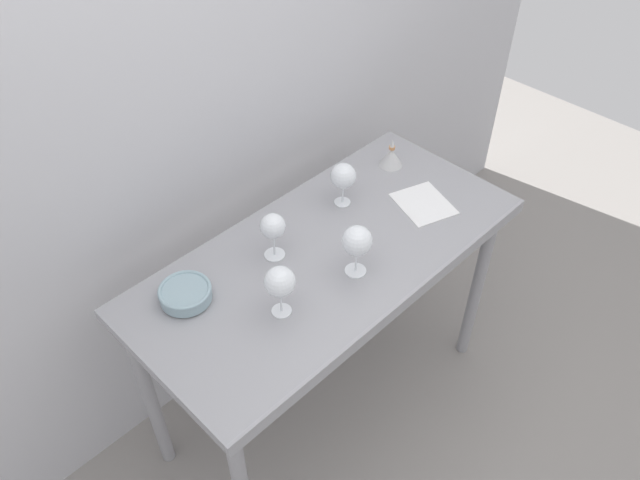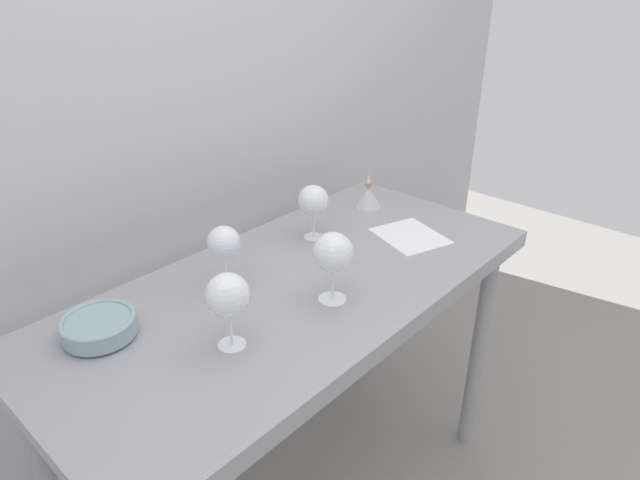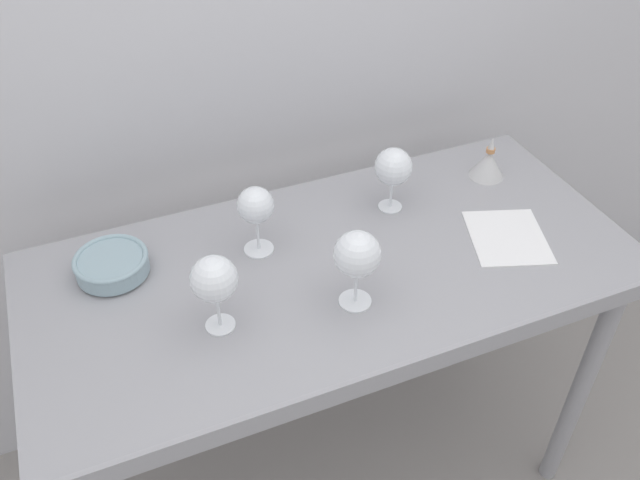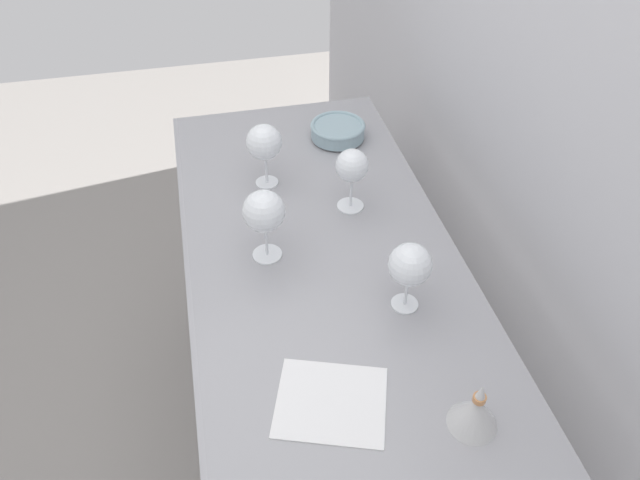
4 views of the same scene
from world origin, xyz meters
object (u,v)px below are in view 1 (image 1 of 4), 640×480
at_px(wine_glass_near_center, 357,242).
at_px(decanter_funnel, 391,157).
at_px(wine_glass_near_left, 280,283).
at_px(tasting_sheet_upper, 424,204).
at_px(tasting_bowl, 185,294).
at_px(wine_glass_far_left, 273,227).
at_px(wine_glass_far_right, 343,177).

distance_m(wine_glass_near_center, decanter_funnel, 0.61).
xyz_separation_m(wine_glass_near_left, tasting_sheet_upper, (0.72, 0.01, -0.13)).
xyz_separation_m(wine_glass_near_left, tasting_bowl, (-0.18, 0.25, -0.10)).
bearing_deg(wine_glass_near_left, wine_glass_far_left, 52.89).
bearing_deg(wine_glass_near_left, decanter_funnel, 17.36).
bearing_deg(wine_glass_far_right, wine_glass_far_left, -175.41).
bearing_deg(decanter_funnel, wine_glass_far_right, -174.91).
bearing_deg(wine_glass_near_center, tasting_sheet_upper, 7.36).
relative_size(wine_glass_near_left, wine_glass_far_right, 1.06).
height_order(wine_glass_far_right, wine_glass_far_left, wine_glass_far_left).
xyz_separation_m(wine_glass_near_center, decanter_funnel, (0.53, 0.30, -0.09)).
bearing_deg(wine_glass_far_right, decanter_funnel, 5.09).
bearing_deg(decanter_funnel, wine_glass_far_left, -175.18).
relative_size(wine_glass_far_right, decanter_funnel, 1.45).
bearing_deg(wine_glass_far_left, decanter_funnel, 4.82).
bearing_deg(wine_glass_far_left, wine_glass_far_right, 4.59).
xyz_separation_m(wine_glass_far_left, tasting_bowl, (-0.33, 0.05, -0.10)).
bearing_deg(tasting_bowl, tasting_sheet_upper, -14.64).
bearing_deg(wine_glass_far_right, wine_glass_near_left, -155.96).
height_order(wine_glass_far_right, tasting_bowl, wine_glass_far_right).
height_order(wine_glass_near_left, tasting_sheet_upper, wine_glass_near_left).
bearing_deg(wine_glass_near_center, wine_glass_far_right, 50.50).
height_order(wine_glass_far_right, tasting_sheet_upper, wine_glass_far_right).
distance_m(wine_glass_near_left, wine_glass_far_left, 0.25).
distance_m(wine_glass_far_right, tasting_bowl, 0.69).
relative_size(wine_glass_near_center, decanter_funnel, 1.58).
bearing_deg(tasting_bowl, wine_glass_far_left, -8.05).
distance_m(tasting_bowl, decanter_funnel, 0.99).
bearing_deg(wine_glass_far_left, tasting_bowl, 171.95).
distance_m(tasting_sheet_upper, tasting_bowl, 0.92).
bearing_deg(wine_glass_near_left, wine_glass_far_right, 24.04).
distance_m(wine_glass_near_left, decanter_funnel, 0.86).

